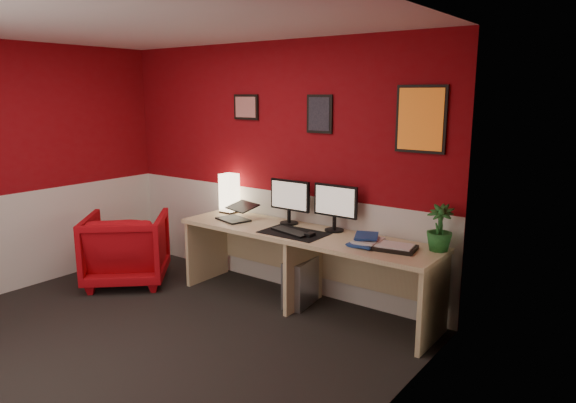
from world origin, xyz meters
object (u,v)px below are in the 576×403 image
(zen_tray, at_px, (394,248))
(potted_plant, at_px, (440,228))
(monitor_left, at_px, (289,195))
(desk, at_px, (304,270))
(armchair, at_px, (127,248))
(laptop, at_px, (233,210))
(shoji_lamp, at_px, (229,194))
(monitor_right, at_px, (335,201))
(pc_tower, at_px, (301,281))

(zen_tray, bearing_deg, potted_plant, 32.58)
(monitor_left, height_order, potted_plant, monitor_left)
(desk, relative_size, armchair, 3.14)
(desk, bearing_deg, monitor_left, 149.53)
(laptop, xyz_separation_m, potted_plant, (2.05, 0.23, 0.08))
(potted_plant, bearing_deg, shoji_lamp, 179.67)
(shoji_lamp, xyz_separation_m, armchair, (-0.78, -0.78, -0.55))
(monitor_left, bearing_deg, desk, -30.47)
(monitor_right, xyz_separation_m, pc_tower, (-0.26, -0.17, -0.80))
(monitor_left, xyz_separation_m, potted_plant, (1.51, 0.01, -0.10))
(laptop, bearing_deg, monitor_left, 37.15)
(shoji_lamp, height_order, armchair, shoji_lamp)
(pc_tower, bearing_deg, monitor_right, 24.76)
(monitor_left, height_order, armchair, monitor_left)
(laptop, bearing_deg, shoji_lamp, 153.20)
(desk, xyz_separation_m, monitor_left, (-0.30, 0.18, 0.66))
(monitor_right, bearing_deg, potted_plant, -1.27)
(zen_tray, relative_size, armchair, 0.42)
(shoji_lamp, relative_size, laptop, 1.21)
(monitor_right, bearing_deg, pc_tower, -146.96)
(monitor_left, height_order, monitor_right, same)
(laptop, height_order, potted_plant, potted_plant)
(armchair, bearing_deg, zen_tray, 149.39)
(pc_tower, bearing_deg, desk, -46.88)
(potted_plant, bearing_deg, pc_tower, -173.54)
(monitor_left, distance_m, armchair, 1.87)
(zen_tray, relative_size, potted_plant, 0.92)
(shoji_lamp, height_order, laptop, shoji_lamp)
(laptop, height_order, pc_tower, laptop)
(shoji_lamp, relative_size, zen_tray, 1.14)
(desk, bearing_deg, monitor_right, 45.93)
(shoji_lamp, bearing_deg, laptop, -41.72)
(monitor_left, relative_size, pc_tower, 1.29)
(laptop, xyz_separation_m, armchair, (-1.05, -0.54, -0.46))
(monitor_right, height_order, pc_tower, monitor_right)
(shoji_lamp, distance_m, armchair, 1.23)
(desk, bearing_deg, laptop, -177.03)
(pc_tower, bearing_deg, zen_tray, -11.20)
(laptop, relative_size, monitor_left, 0.57)
(monitor_left, distance_m, zen_tray, 1.26)
(desk, relative_size, laptop, 7.88)
(zen_tray, bearing_deg, armchair, -168.43)
(pc_tower, bearing_deg, armchair, -169.55)
(monitor_left, relative_size, armchair, 0.70)
(shoji_lamp, height_order, potted_plant, shoji_lamp)
(zen_tray, relative_size, pc_tower, 0.78)
(shoji_lamp, relative_size, monitor_left, 0.69)
(monitor_left, relative_size, monitor_right, 1.00)
(laptop, bearing_deg, armchair, -137.98)
(armchair, bearing_deg, laptop, 164.92)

